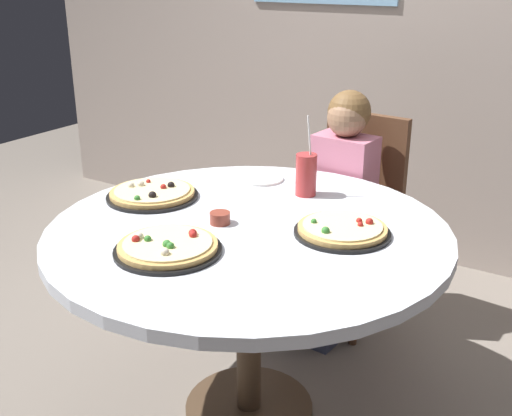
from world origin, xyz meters
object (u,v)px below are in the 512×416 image
Objects in this scene: diner_child at (333,229)px; pizza_veggie at (342,230)px; pizza_pepperoni at (152,194)px; sauce_bowl at (220,218)px; chair_wooden at (353,207)px; dining_table at (248,249)px; plate_small at (261,179)px; soda_cup at (306,174)px; pizza_cheese at (168,247)px.

diner_child is 0.73m from pizza_veggie.
sauce_bowl is at bearing -11.30° from pizza_pepperoni.
pizza_pepperoni reaches higher than sauce_bowl.
chair_wooden is 0.88× the size of diner_child.
dining_table is 1.43× the size of chair_wooden.
dining_table is 1.25× the size of diner_child.
pizza_pepperoni is at bearing 174.47° from dining_table.
sauce_bowl is (-0.10, -0.03, 0.10)m from dining_table.
pizza_veggie is 0.61m from plate_small.
sauce_bowl is (-0.11, -0.41, -0.06)m from soda_cup.
pizza_veggie is at bearing -69.76° from chair_wooden.
soda_cup is (0.03, -0.33, 0.35)m from diner_child.
pizza_pepperoni is at bearing -120.90° from plate_small.
plate_small is at bearing 116.35° from dining_table.
dining_table is at bearing 16.35° from sauce_bowl.
pizza_pepperoni is 4.92× the size of sauce_bowl.
pizza_pepperoni reaches higher than pizza_cheese.
pizza_veggie is (0.29, -0.78, 0.24)m from chair_wooden.
pizza_veggie is at bearing 4.76° from pizza_pepperoni.
pizza_pepperoni is at bearing 168.70° from sauce_bowl.
diner_child is 1.05m from pizza_cheese.
diner_child is at bearing 84.65° from pizza_cheese.
pizza_veggie is at bearing -33.08° from plate_small.
pizza_cheese is at bearing -91.07° from sauce_bowl.
sauce_bowl is (-0.39, -0.13, 0.00)m from pizza_veggie.
soda_cup is at bearing 135.53° from pizza_veggie.
pizza_cheese is 0.49m from pizza_pepperoni.
dining_table is 0.41m from soda_cup.
chair_wooden reaches higher than pizza_cheese.
pizza_veggie is 0.75m from pizza_pepperoni.
dining_table is 0.33m from pizza_veggie.
pizza_veggie is 0.92× the size of pizza_pepperoni.
plate_small is at bearing -128.91° from diner_child.
pizza_pepperoni is 0.37m from sauce_bowl.
pizza_pepperoni reaches higher than pizza_veggie.
plate_small is at bearing 59.10° from pizza_pepperoni.
chair_wooden reaches higher than plate_small.
sauce_bowl is at bearing -105.66° from soda_cup.
pizza_cheese is (-0.40, -0.41, 0.00)m from pizza_veggie.
diner_child reaches higher than pizza_cheese.
diner_child is 0.79m from sauce_bowl.
dining_table is 0.33m from pizza_cheese.
pizza_pepperoni is at bearing -124.28° from diner_child.
pizza_pepperoni is at bearing -175.24° from pizza_veggie.
soda_cup is 0.26m from plate_small.
chair_wooden is at bearing 63.01° from plate_small.
chair_wooden is at bearing 84.78° from pizza_cheese.
dining_table is 4.07× the size of pizza_cheese.
pizza_pepperoni is 0.46m from plate_small.
diner_child reaches higher than pizza_veggie.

